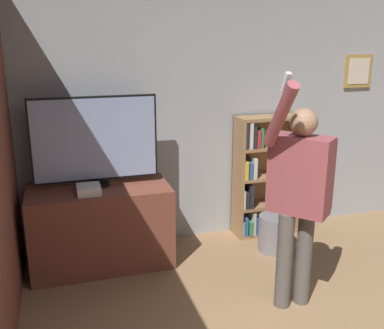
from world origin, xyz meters
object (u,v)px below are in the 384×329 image
object	(u,v)px
person	(299,190)
waste_bin	(275,233)
game_console	(89,190)
television	(95,141)
bookshelf	(261,176)

from	to	relation	value
person	waste_bin	distance (m)	1.28
person	game_console	bearing A→B (deg)	-164.19
television	person	world-z (taller)	person
game_console	person	bearing A→B (deg)	-33.70
television	waste_bin	xyz separation A→B (m)	(1.75, -0.30, -1.04)
person	bookshelf	bearing A→B (deg)	125.41
game_console	waste_bin	bearing A→B (deg)	-2.87
game_console	waste_bin	distance (m)	1.96
television	bookshelf	world-z (taller)	television
bookshelf	television	bearing A→B (deg)	-174.91
television	waste_bin	bearing A→B (deg)	-9.63
bookshelf	waste_bin	bearing A→B (deg)	-93.99
television	game_console	world-z (taller)	television
waste_bin	television	bearing A→B (deg)	170.37
bookshelf	waste_bin	xyz separation A→B (m)	(-0.03, -0.46, -0.48)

